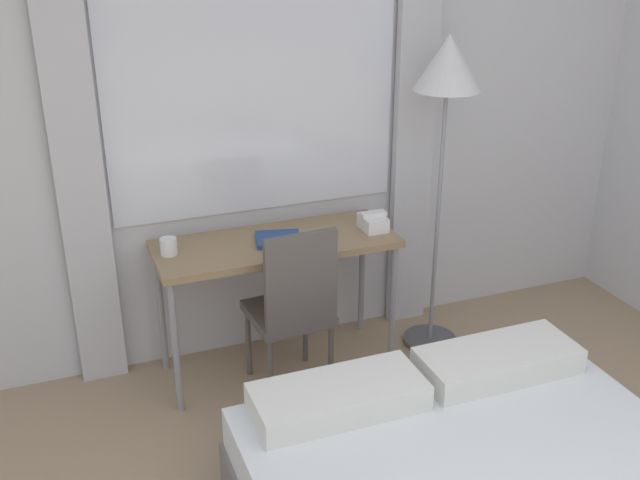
% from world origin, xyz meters
% --- Properties ---
extents(wall_back_with_window, '(5.44, 0.13, 2.70)m').
position_xyz_m(wall_back_with_window, '(-0.02, 2.86, 1.35)').
color(wall_back_with_window, silver).
rests_on(wall_back_with_window, ground_plane).
extents(desk, '(1.28, 0.50, 0.78)m').
position_xyz_m(desk, '(-0.16, 2.53, 0.71)').
color(desk, '#937551').
rests_on(desk, ground_plane).
extents(desk_chair, '(0.42, 0.42, 0.96)m').
position_xyz_m(desk_chair, '(-0.15, 2.28, 0.53)').
color(desk_chair, '#59514C').
rests_on(desk_chair, ground_plane).
extents(standing_lamp, '(0.35, 0.35, 1.81)m').
position_xyz_m(standing_lamp, '(0.77, 2.46, 1.52)').
color(standing_lamp, '#4C4C51').
rests_on(standing_lamp, ground_plane).
extents(telephone, '(0.14, 0.17, 0.10)m').
position_xyz_m(telephone, '(0.38, 2.49, 0.82)').
color(telephone, white).
rests_on(telephone, desk).
extents(book, '(0.27, 0.26, 0.02)m').
position_xyz_m(book, '(-0.15, 2.52, 0.79)').
color(book, navy).
rests_on(book, desk).
extents(mug, '(0.09, 0.09, 0.09)m').
position_xyz_m(mug, '(-0.72, 2.56, 0.82)').
color(mug, white).
rests_on(mug, desk).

